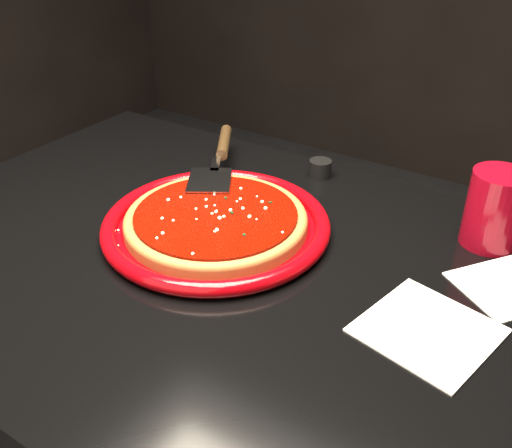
{
  "coord_description": "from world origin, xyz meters",
  "views": [
    {
      "loc": [
        0.44,
        -0.59,
        1.26
      ],
      "look_at": [
        0.0,
        0.08,
        0.77
      ],
      "focal_mm": 40.0,
      "sensor_mm": 36.0,
      "label": 1
    }
  ],
  "objects_px": {
    "plate": "(216,225)",
    "pizza_server": "(219,158)",
    "table": "(231,418)",
    "cup": "(495,209)",
    "ramekin": "(320,168)"
  },
  "relations": [
    {
      "from": "cup",
      "to": "ramekin",
      "type": "relative_size",
      "value": 2.83
    },
    {
      "from": "table",
      "to": "pizza_server",
      "type": "height_order",
      "value": "pizza_server"
    },
    {
      "from": "plate",
      "to": "pizza_server",
      "type": "bearing_deg",
      "value": 124.81
    },
    {
      "from": "table",
      "to": "plate",
      "type": "bearing_deg",
      "value": 137.59
    },
    {
      "from": "plate",
      "to": "pizza_server",
      "type": "relative_size",
      "value": 1.16
    },
    {
      "from": "ramekin",
      "to": "pizza_server",
      "type": "bearing_deg",
      "value": -142.66
    },
    {
      "from": "table",
      "to": "cup",
      "type": "xyz_separation_m",
      "value": [
        0.33,
        0.27,
        0.44
      ]
    },
    {
      "from": "plate",
      "to": "cup",
      "type": "height_order",
      "value": "cup"
    },
    {
      "from": "plate",
      "to": "ramekin",
      "type": "relative_size",
      "value": 8.61
    },
    {
      "from": "table",
      "to": "pizza_server",
      "type": "distance_m",
      "value": 0.5
    },
    {
      "from": "cup",
      "to": "ramekin",
      "type": "bearing_deg",
      "value": 168.95
    },
    {
      "from": "pizza_server",
      "to": "cup",
      "type": "height_order",
      "value": "cup"
    },
    {
      "from": "ramekin",
      "to": "table",
      "type": "bearing_deg",
      "value": -88.31
    },
    {
      "from": "plate",
      "to": "cup",
      "type": "distance_m",
      "value": 0.45
    },
    {
      "from": "cup",
      "to": "pizza_server",
      "type": "bearing_deg",
      "value": -173.77
    }
  ]
}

